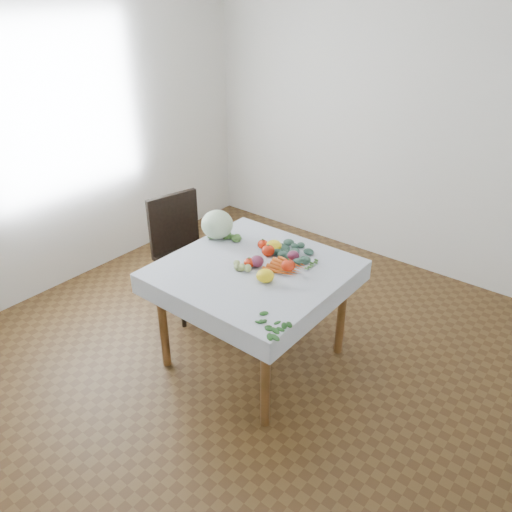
% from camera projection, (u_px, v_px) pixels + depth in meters
% --- Properties ---
extents(ground, '(4.00, 4.00, 0.00)m').
position_uv_depth(ground, '(254.00, 357.00, 3.62)').
color(ground, brown).
extents(back_wall, '(4.00, 0.04, 2.70)m').
position_uv_depth(back_wall, '(398.00, 118.00, 4.34)').
color(back_wall, white).
rests_on(back_wall, ground).
extents(left_wall, '(0.04, 4.00, 2.70)m').
position_uv_depth(left_wall, '(63.00, 127.00, 4.07)').
color(left_wall, white).
rests_on(left_wall, ground).
extents(table, '(1.00, 1.00, 0.75)m').
position_uv_depth(table, '(254.00, 280.00, 3.31)').
color(table, brown).
rests_on(table, ground).
extents(tablecloth, '(1.12, 1.12, 0.01)m').
position_uv_depth(tablecloth, '(254.00, 267.00, 3.26)').
color(tablecloth, white).
rests_on(tablecloth, table).
extents(chair, '(0.52, 0.52, 0.95)m').
position_uv_depth(chair, '(182.00, 246.00, 3.97)').
color(chair, black).
rests_on(chair, ground).
extents(cabbage, '(0.26, 0.26, 0.21)m').
position_uv_depth(cabbage, '(217.00, 224.00, 3.59)').
color(cabbage, beige).
rests_on(cabbage, tablecloth).
extents(tomato_a, '(0.09, 0.09, 0.07)m').
position_uv_depth(tomato_a, '(263.00, 244.00, 3.47)').
color(tomato_a, red).
rests_on(tomato_a, tablecloth).
extents(tomato_b, '(0.08, 0.08, 0.06)m').
position_uv_depth(tomato_b, '(249.00, 263.00, 3.24)').
color(tomato_b, red).
rests_on(tomato_b, tablecloth).
extents(tomato_c, '(0.09, 0.09, 0.08)m').
position_uv_depth(tomato_c, '(268.00, 251.00, 3.37)').
color(tomato_c, red).
rests_on(tomato_c, tablecloth).
extents(tomato_d, '(0.11, 0.11, 0.08)m').
position_uv_depth(tomato_d, '(288.00, 265.00, 3.19)').
color(tomato_d, red).
rests_on(tomato_d, tablecloth).
extents(heirloom_back, '(0.15, 0.15, 0.08)m').
position_uv_depth(heirloom_back, '(274.00, 246.00, 3.43)').
color(heirloom_back, yellow).
rests_on(heirloom_back, tablecloth).
extents(heirloom_front, '(0.14, 0.14, 0.08)m').
position_uv_depth(heirloom_front, '(265.00, 276.00, 3.08)').
color(heirloom_front, yellow).
rests_on(heirloom_front, tablecloth).
extents(onion_a, '(0.08, 0.08, 0.07)m').
position_uv_depth(onion_a, '(293.00, 256.00, 3.32)').
color(onion_a, '#4F1632').
rests_on(onion_a, tablecloth).
extents(onion_b, '(0.10, 0.10, 0.08)m').
position_uv_depth(onion_b, '(257.00, 261.00, 3.24)').
color(onion_b, '#4F1632').
rests_on(onion_b, tablecloth).
extents(tomatillo_cluster, '(0.10, 0.12, 0.04)m').
position_uv_depth(tomatillo_cluster, '(239.00, 267.00, 3.21)').
color(tomatillo_cluster, '#A5B769').
rests_on(tomatillo_cluster, tablecloth).
extents(carrot_bunch, '(0.23, 0.26, 0.03)m').
position_uv_depth(carrot_bunch, '(287.00, 266.00, 3.23)').
color(carrot_bunch, '#D65017').
rests_on(carrot_bunch, tablecloth).
extents(kale_bunch, '(0.28, 0.27, 0.04)m').
position_uv_depth(kale_bunch, '(294.00, 251.00, 3.41)').
color(kale_bunch, '#375A49').
rests_on(kale_bunch, tablecloth).
extents(basil_bunch, '(0.23, 0.17, 0.01)m').
position_uv_depth(basil_bunch, '(271.00, 326.00, 2.69)').
color(basil_bunch, '#205019').
rests_on(basil_bunch, tablecloth).
extents(dill_bunch, '(0.24, 0.23, 0.03)m').
position_uv_depth(dill_bunch, '(228.00, 235.00, 3.64)').
color(dill_bunch, '#4A7636').
rests_on(dill_bunch, tablecloth).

